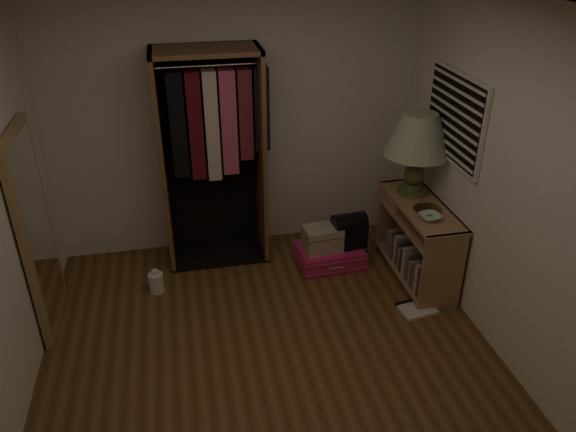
# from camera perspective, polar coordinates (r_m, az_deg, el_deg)

# --- Properties ---
(ground) EXTENTS (4.00, 4.00, 0.00)m
(ground) POSITION_cam_1_polar(r_m,az_deg,el_deg) (4.39, -1.36, -15.52)
(ground) COLOR #563818
(ground) RESTS_ON ground
(room_walls) EXTENTS (3.52, 4.02, 2.60)m
(room_walls) POSITION_cam_1_polar(r_m,az_deg,el_deg) (3.57, -0.57, 2.73)
(room_walls) COLOR silver
(room_walls) RESTS_ON ground
(console_bookshelf) EXTENTS (0.42, 1.12, 0.75)m
(console_bookshelf) POSITION_cam_1_polar(r_m,az_deg,el_deg) (5.34, 12.97, -2.12)
(console_bookshelf) COLOR #9A6F4A
(console_bookshelf) RESTS_ON ground
(open_wardrobe) EXTENTS (1.01, 0.50, 2.05)m
(open_wardrobe) POSITION_cam_1_polar(r_m,az_deg,el_deg) (5.23, -7.54, 7.64)
(open_wardrobe) COLOR brown
(open_wardrobe) RESTS_ON ground
(floor_mirror) EXTENTS (0.06, 0.80, 1.70)m
(floor_mirror) POSITION_cam_1_polar(r_m,az_deg,el_deg) (4.81, -24.21, -1.52)
(floor_mirror) COLOR #A48050
(floor_mirror) RESTS_ON ground
(pink_suitcase) EXTENTS (0.65, 0.48, 0.19)m
(pink_suitcase) POSITION_cam_1_polar(r_m,az_deg,el_deg) (5.51, 4.24, -4.02)
(pink_suitcase) COLOR #D0195C
(pink_suitcase) RESTS_ON ground
(train_case) EXTENTS (0.38, 0.28, 0.26)m
(train_case) POSITION_cam_1_polar(r_m,az_deg,el_deg) (5.36, 3.53, -2.28)
(train_case) COLOR tan
(train_case) RESTS_ON pink_suitcase
(black_bag) EXTENTS (0.34, 0.24, 0.35)m
(black_bag) POSITION_cam_1_polar(r_m,az_deg,el_deg) (5.42, 6.20, -1.38)
(black_bag) COLOR black
(black_bag) RESTS_ON pink_suitcase
(table_lamp) EXTENTS (0.77, 0.77, 0.77)m
(table_lamp) POSITION_cam_1_polar(r_m,az_deg,el_deg) (5.14, 13.12, 7.93)
(table_lamp) COLOR #4D562A
(table_lamp) RESTS_ON console_bookshelf
(brass_tray) EXTENTS (0.25, 0.25, 0.01)m
(brass_tray) POSITION_cam_1_polar(r_m,az_deg,el_deg) (5.07, 13.98, 0.65)
(brass_tray) COLOR #B67F46
(brass_tray) RESTS_ON console_bookshelf
(ceramic_bowl) EXTENTS (0.20, 0.20, 0.04)m
(ceramic_bowl) POSITION_cam_1_polar(r_m,az_deg,el_deg) (4.92, 14.23, -0.09)
(ceramic_bowl) COLOR #B4D8BA
(ceramic_bowl) RESTS_ON console_bookshelf
(white_jug) EXTENTS (0.18, 0.18, 0.23)m
(white_jug) POSITION_cam_1_polar(r_m,az_deg,el_deg) (5.26, -13.24, -6.58)
(white_jug) COLOR white
(white_jug) RESTS_ON ground
(floor_book) EXTENTS (0.34, 0.29, 0.03)m
(floor_book) POSITION_cam_1_polar(r_m,az_deg,el_deg) (5.09, 12.84, -9.04)
(floor_book) COLOR beige
(floor_book) RESTS_ON ground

